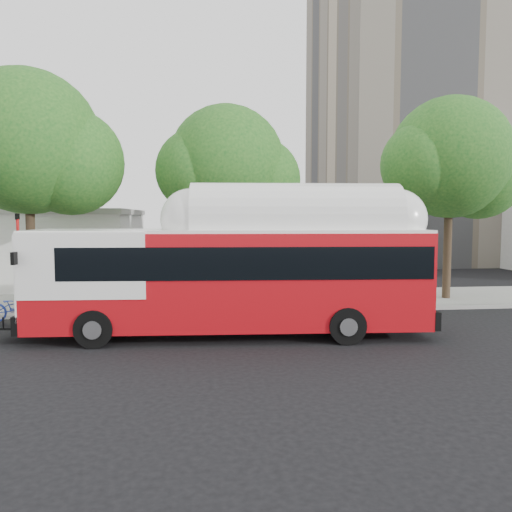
% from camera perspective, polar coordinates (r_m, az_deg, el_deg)
% --- Properties ---
extents(ground, '(120.00, 120.00, 0.00)m').
position_cam_1_polar(ground, '(16.27, 1.35, -9.18)').
color(ground, black).
rests_on(ground, ground).
extents(sidewalk, '(60.00, 5.00, 0.15)m').
position_cam_1_polar(sidewalk, '(22.58, -0.86, -5.09)').
color(sidewalk, gray).
rests_on(sidewalk, ground).
extents(curb_strip, '(60.00, 0.30, 0.15)m').
position_cam_1_polar(curb_strip, '(20.04, -0.14, -6.34)').
color(curb_strip, gray).
rests_on(curb_strip, ground).
extents(red_curb_segment, '(10.00, 0.32, 0.16)m').
position_cam_1_polar(red_curb_segment, '(19.94, -8.80, -6.43)').
color(red_curb_segment, maroon).
rests_on(red_curb_segment, ground).
extents(street_tree_left, '(6.67, 5.80, 9.74)m').
position_cam_1_polar(street_tree_left, '(22.34, -23.42, 11.24)').
color(street_tree_left, '#2D2116').
rests_on(street_tree_left, ground).
extents(street_tree_mid, '(5.75, 5.00, 8.62)m').
position_cam_1_polar(street_tree_mid, '(21.87, -2.33, 9.92)').
color(street_tree_mid, '#2D2116').
rests_on(street_tree_mid, ground).
extents(street_tree_right, '(6.21, 5.40, 9.18)m').
position_cam_1_polar(street_tree_right, '(24.54, 22.15, 9.82)').
color(street_tree_right, '#2D2116').
rests_on(street_tree_right, ground).
extents(apartment_tower, '(18.00, 18.00, 37.00)m').
position_cam_1_polar(apartment_tower, '(50.00, 18.90, 20.30)').
color(apartment_tower, tan).
rests_on(apartment_tower, ground).
extents(transit_bus, '(13.47, 3.43, 3.95)m').
position_cam_1_polar(transit_bus, '(16.03, -2.58, -2.68)').
color(transit_bus, '#B10C13').
rests_on(transit_bus, ground).
extents(signal_pole, '(0.11, 0.38, 3.97)m').
position_cam_1_polar(signal_pole, '(21.20, -25.45, -0.82)').
color(signal_pole, red).
rests_on(signal_pole, ground).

